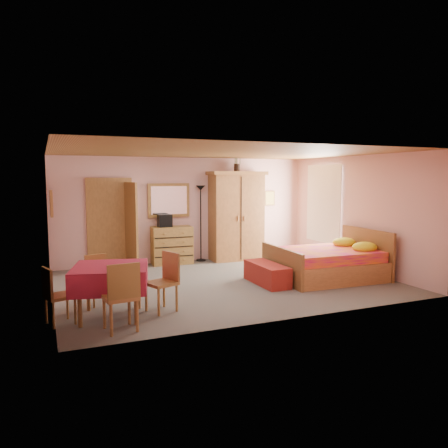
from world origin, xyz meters
name	(u,v)px	position (x,y,z in m)	size (l,w,h in m)	color
floor	(225,282)	(0.00, 0.00, 0.00)	(6.50, 6.50, 0.00)	#605D55
ceiling	(225,152)	(0.00, 0.00, 2.60)	(6.50, 6.50, 0.00)	brown
wall_back	(187,210)	(0.00, 2.50, 1.30)	(6.50, 0.10, 2.60)	#CD9994
wall_front	(292,233)	(0.00, -2.50, 1.30)	(6.50, 0.10, 2.60)	#CD9994
wall_left	(50,225)	(-3.25, 0.00, 1.30)	(0.10, 5.00, 2.60)	#CD9994
wall_right	(357,213)	(3.25, 0.00, 1.30)	(0.10, 5.00, 2.60)	#CD9994
doorway	(110,224)	(-1.90, 2.47, 1.02)	(1.06, 0.12, 2.15)	#9E6B35
window	(324,204)	(3.21, 1.20, 1.45)	(0.08, 1.40, 1.95)	white
picture_left	(51,203)	(-3.22, -0.60, 1.70)	(0.04, 0.32, 0.42)	orange
picture_back	(270,198)	(2.35, 2.47, 1.55)	(0.30, 0.04, 0.40)	#D8BF59
chest_of_drawers	(172,245)	(-0.46, 2.25, 0.46)	(0.97, 0.49, 0.92)	olive
wall_mirror	(169,200)	(-0.46, 2.46, 1.55)	(1.05, 0.06, 0.83)	white
stereo	(165,221)	(-0.64, 2.24, 1.07)	(0.32, 0.24, 0.30)	black
floor_lamp	(201,223)	(0.33, 2.36, 0.95)	(0.24, 0.24, 1.91)	black
wardrobe	(236,216)	(1.22, 2.16, 1.13)	(1.44, 0.74, 2.26)	#9B6334
sunflower_vase	(237,161)	(1.29, 2.28, 2.53)	(0.22, 0.22, 0.55)	yellow
bed	(326,255)	(2.08, -0.48, 0.50)	(2.17, 1.71, 1.00)	#BE125E
bench	(267,274)	(0.71, -0.44, 0.20)	(0.45, 1.22, 0.41)	maroon
dining_table	(111,292)	(-2.45, -1.38, 0.40)	(1.08, 1.08, 0.79)	maroon
chair_south	(120,296)	(-2.42, -2.01, 0.48)	(0.44, 0.44, 0.97)	#A16736
chair_north	(99,280)	(-2.53, -0.61, 0.41)	(0.37, 0.37, 0.82)	#B0743B
chair_west	(60,295)	(-3.17, -1.41, 0.42)	(0.38, 0.38, 0.84)	#AF753B
chair_east	(161,282)	(-1.68, -1.38, 0.46)	(0.42, 0.42, 0.93)	#9F6D35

